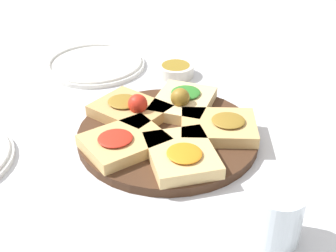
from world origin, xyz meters
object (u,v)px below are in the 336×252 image
object	(u,v)px
napkin_stack	(332,160)
dipping_bowl	(176,70)
serving_board	(168,135)
water_glass	(278,217)
plate_right	(95,64)

from	to	relation	value
napkin_stack	dipping_bowl	size ratio (longest dim) A/B	1.21
serving_board	water_glass	bearing A→B (deg)	-116.67
plate_right	napkin_stack	distance (m)	0.59
serving_board	plate_right	world-z (taller)	serving_board
napkin_stack	water_glass	bearing A→B (deg)	175.54
serving_board	plate_right	bearing A→B (deg)	61.79
serving_board	water_glass	distance (m)	0.29
water_glass	dipping_bowl	size ratio (longest dim) A/B	0.96
serving_board	plate_right	xyz separation A→B (m)	(0.17, 0.31, -0.00)
plate_right	water_glass	xyz separation A→B (m)	(-0.30, -0.57, 0.03)
water_glass	dipping_bowl	bearing A→B (deg)	46.78
water_glass	plate_right	bearing A→B (deg)	62.48
water_glass	dipping_bowl	xyz separation A→B (m)	(0.36, 0.38, -0.03)
water_glass	napkin_stack	xyz separation A→B (m)	(0.22, -0.02, -0.04)
napkin_stack	dipping_bowl	bearing A→B (deg)	70.54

